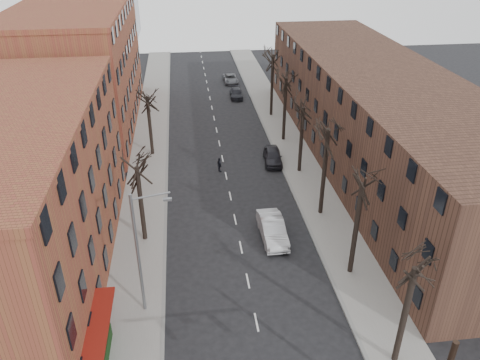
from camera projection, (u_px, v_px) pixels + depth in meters
name	position (u px, v px, depth m)	size (l,w,h in m)	color
sidewalk_left	(150.00, 150.00, 52.75)	(4.00, 90.00, 0.15)	gray
sidewalk_right	(288.00, 143.00, 54.49)	(4.00, 90.00, 0.15)	gray
building_left_near	(9.00, 203.00, 31.66)	(12.00, 26.00, 12.00)	brown
building_left_far	(80.00, 70.00, 56.32)	(12.00, 28.00, 14.00)	brown
building_right	(376.00, 115.00, 48.63)	(12.00, 50.00, 10.00)	#4B2F23
tree_right_b	(350.00, 272.00, 34.54)	(5.20, 5.20, 10.80)	black
tree_right_c	(320.00, 213.00, 41.48)	(5.20, 5.20, 11.60)	black
tree_right_d	(299.00, 171.00, 48.42)	(5.20, 5.20, 10.00)	black
tree_right_e	(283.00, 140.00, 55.35)	(5.20, 5.20, 10.80)	black
tree_right_f	(271.00, 116.00, 62.29)	(5.20, 5.20, 11.60)	black
tree_left_a	(145.00, 239.00, 38.09)	(5.20, 5.20, 9.50)	black
tree_left_b	(153.00, 154.00, 51.97)	(5.20, 5.20, 9.50)	black
streetlight	(140.00, 250.00, 28.78)	(2.45, 0.22, 9.03)	slate
silver_sedan	(272.00, 229.00, 37.89)	(1.82, 5.23, 1.72)	silver
parked_car_near	(273.00, 156.00, 49.83)	(1.82, 4.53, 1.55)	black
parked_car_mid	(236.00, 93.00, 68.33)	(1.75, 4.30, 1.25)	black
parked_car_far	(230.00, 79.00, 74.70)	(2.09, 4.53, 1.26)	slate
pedestrian_crossing	(219.00, 165.00, 48.05)	(0.90, 0.37, 1.54)	black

